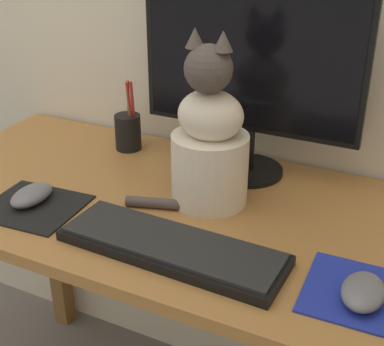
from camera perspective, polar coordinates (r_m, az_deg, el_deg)
desk at (r=1.15m, az=-1.10°, el=-8.23°), size 1.24×0.58×0.73m
monitor at (r=1.14m, az=6.22°, el=11.24°), size 0.48×0.17×0.44m
keyboard at (r=0.94m, az=-2.18°, el=-7.84°), size 0.41×0.14×0.02m
mousepad_left at (r=1.12m, az=-16.52°, el=-3.44°), size 0.20×0.18×0.00m
mousepad_right at (r=0.89m, az=18.05°, el=-12.29°), size 0.19×0.17×0.00m
computer_mouse_left at (r=1.13m, az=-16.73°, el=-2.26°), size 0.06×0.10×0.03m
computer_mouse_right at (r=0.87m, az=17.80°, el=-11.96°), size 0.06×0.10×0.03m
cat at (r=1.04m, az=1.85°, el=3.26°), size 0.22×0.18×0.35m
pen_cup at (r=1.33m, az=-6.82°, el=4.52°), size 0.06×0.06×0.18m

